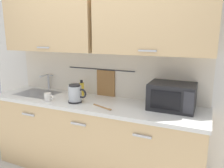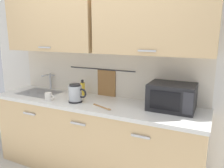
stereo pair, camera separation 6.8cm
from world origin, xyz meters
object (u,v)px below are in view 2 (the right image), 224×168
microwave (172,97)px  electric_kettle (76,93)px  mug_near_sink (49,96)px  wooden_spoon (104,108)px  dish_soap_bottle (83,88)px

microwave → electric_kettle: microwave is taller
electric_kettle → microwave: bearing=11.8°
mug_near_sink → wooden_spoon: mug_near_sink is taller
electric_kettle → wooden_spoon: electric_kettle is taller
microwave → wooden_spoon: bearing=-156.9°
microwave → electric_kettle: 1.05m
mug_near_sink → electric_kettle: bearing=15.6°
dish_soap_bottle → wooden_spoon: size_ratio=0.73×
mug_near_sink → microwave: bearing=12.7°
microwave → electric_kettle: bearing=-168.2°
wooden_spoon → mug_near_sink: bearing=-177.5°
dish_soap_bottle → mug_near_sink: size_ratio=1.63×
microwave → mug_near_sink: bearing=-167.3°
wooden_spoon → microwave: bearing=23.1°
microwave → wooden_spoon: 0.71m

